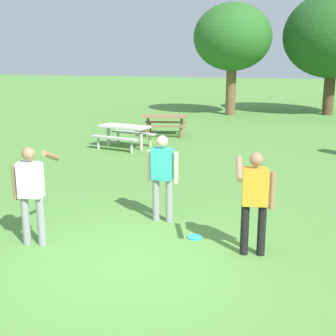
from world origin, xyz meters
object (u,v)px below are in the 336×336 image
at_px(picnic_table_far, 165,121).
at_px(person_bystander, 162,173).
at_px(person_thrower, 255,196).
at_px(picnic_table_near, 124,132).
at_px(tree_broad_center, 334,36).
at_px(tree_tall_left, 233,38).
at_px(person_catcher, 31,188).
at_px(frisbee, 194,237).

bearing_deg(picnic_table_far, person_bystander, -72.68).
distance_m(person_thrower, person_bystander, 2.08).
bearing_deg(person_bystander, picnic_table_near, 118.26).
bearing_deg(tree_broad_center, picnic_table_far, -126.03).
relative_size(picnic_table_far, tree_tall_left, 0.35).
xyz_separation_m(person_catcher, frisbee, (2.47, 1.03, -0.95)).
bearing_deg(picnic_table_far, tree_broad_center, 53.97).
bearing_deg(tree_broad_center, tree_tall_left, -162.24).
bearing_deg(picnic_table_near, tree_tall_left, 79.21).
distance_m(person_thrower, tree_tall_left, 17.86).
bearing_deg(person_bystander, person_catcher, -135.56).
distance_m(picnic_table_far, tree_broad_center, 11.28).
bearing_deg(tree_broad_center, person_bystander, -100.92).
distance_m(person_bystander, frisbee, 1.37).
height_order(picnic_table_far, tree_broad_center, tree_broad_center).
xyz_separation_m(person_bystander, picnic_table_near, (-3.38, 6.29, -0.38)).
relative_size(frisbee, tree_broad_center, 0.04).
xyz_separation_m(person_thrower, tree_broad_center, (1.64, 18.88, 3.08)).
height_order(tree_tall_left, tree_broad_center, tree_broad_center).
bearing_deg(tree_broad_center, frisbee, -98.21).
distance_m(person_catcher, tree_broad_center, 20.42).
relative_size(person_catcher, picnic_table_far, 0.84).
height_order(person_thrower, picnic_table_far, person_thrower).
xyz_separation_m(picnic_table_far, tree_tall_left, (1.38, 7.10, 3.38)).
bearing_deg(person_catcher, picnic_table_near, 102.00).
relative_size(person_bystander, frisbee, 6.44).
height_order(person_thrower, picnic_table_near, person_thrower).
relative_size(person_bystander, picnic_table_near, 0.84).
distance_m(person_bystander, picnic_table_far, 9.63).
distance_m(picnic_table_near, picnic_table_far, 2.93).
height_order(person_thrower, person_catcher, same).
xyz_separation_m(frisbee, tree_tall_left, (-2.26, 16.91, 3.93)).
relative_size(person_bystander, picnic_table_far, 0.84).
bearing_deg(person_bystander, frisbee, -38.96).
distance_m(person_thrower, person_catcher, 3.56).
height_order(person_catcher, picnic_table_near, person_catcher).
relative_size(picnic_table_near, picnic_table_far, 1.00).
xyz_separation_m(person_catcher, tree_tall_left, (0.21, 17.94, 2.98)).
bearing_deg(person_catcher, tree_tall_left, 89.32).
bearing_deg(tree_tall_left, person_bystander, -84.81).
height_order(frisbee, picnic_table_far, picnic_table_far).
bearing_deg(frisbee, person_catcher, -157.40).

